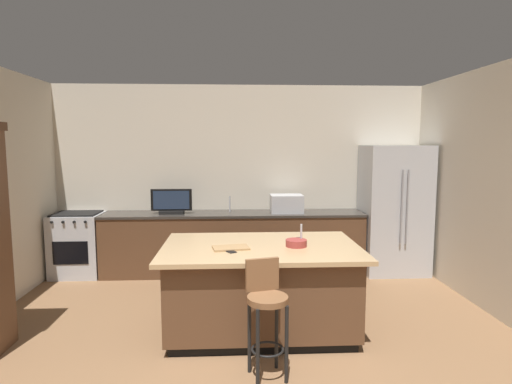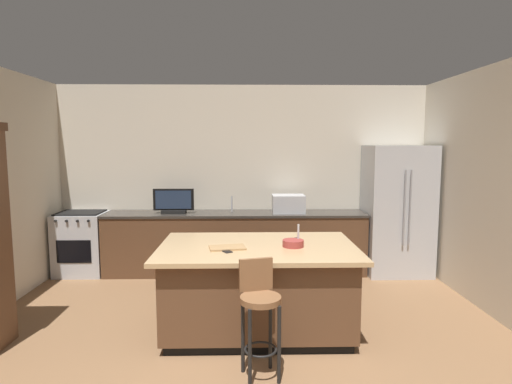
% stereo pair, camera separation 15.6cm
% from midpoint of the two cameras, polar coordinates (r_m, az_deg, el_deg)
% --- Properties ---
extents(wall_back, '(6.17, 0.12, 2.85)m').
position_cam_midpoint_polar(wall_back, '(6.65, -2.74, 1.99)').
color(wall_back, beige).
rests_on(wall_back, ground_plane).
extents(wall_right, '(0.12, 4.52, 2.85)m').
position_cam_midpoint_polar(wall_right, '(5.45, 29.36, 0.16)').
color(wall_right, beige).
rests_on(wall_right, ground_plane).
extents(counter_back, '(3.90, 0.62, 0.92)m').
position_cam_midpoint_polar(counter_back, '(6.43, -3.73, -6.87)').
color(counter_back, brown).
rests_on(counter_back, ground_plane).
extents(kitchen_island, '(2.02, 1.31, 0.91)m').
position_cam_midpoint_polar(kitchen_island, '(4.50, -0.37, -12.74)').
color(kitchen_island, black).
rests_on(kitchen_island, ground_plane).
extents(refrigerator, '(0.94, 0.77, 1.93)m').
position_cam_midpoint_polar(refrigerator, '(6.69, 17.51, -2.26)').
color(refrigerator, '#B7BABF').
rests_on(refrigerator, ground_plane).
extents(range_oven, '(0.70, 0.63, 0.94)m').
position_cam_midpoint_polar(range_oven, '(6.86, -23.52, -6.49)').
color(range_oven, '#B7BABF').
rests_on(range_oven, ground_plane).
extents(microwave, '(0.48, 0.36, 0.27)m').
position_cam_midpoint_polar(microwave, '(6.36, 3.44, -1.58)').
color(microwave, '#B7BABF').
rests_on(microwave, counter_back).
extents(tv_monitor, '(0.60, 0.16, 0.37)m').
position_cam_midpoint_polar(tv_monitor, '(6.34, -12.04, -1.40)').
color(tv_monitor, black).
rests_on(tv_monitor, counter_back).
extents(sink_faucet_back, '(0.02, 0.02, 0.24)m').
position_cam_midpoint_polar(sink_faucet_back, '(6.42, -4.25, -1.62)').
color(sink_faucet_back, '#B2B2B7').
rests_on(sink_faucet_back, counter_back).
extents(sink_faucet_island, '(0.02, 0.02, 0.22)m').
position_cam_midpoint_polar(sink_faucet_island, '(4.39, 5.12, -5.75)').
color(sink_faucet_island, '#B2B2B7').
rests_on(sink_faucet_island, kitchen_island).
extents(bar_stool_center, '(0.35, 0.37, 0.98)m').
position_cam_midpoint_polar(bar_stool_center, '(3.63, 0.14, -15.40)').
color(bar_stool_center, brown).
rests_on(bar_stool_center, ground_plane).
extents(fruit_bowl, '(0.22, 0.22, 0.07)m').
position_cam_midpoint_polar(fruit_bowl, '(4.34, 4.43, -6.90)').
color(fruit_bowl, '#993833').
rests_on(fruit_bowl, kitchen_island).
extents(cell_phone, '(0.14, 0.16, 0.01)m').
position_cam_midpoint_polar(cell_phone, '(4.15, -4.65, -7.98)').
color(cell_phone, black).
rests_on(cell_phone, kitchen_island).
extents(tv_remote, '(0.06, 0.17, 0.02)m').
position_cam_midpoint_polar(tv_remote, '(4.60, 4.87, -6.45)').
color(tv_remote, black).
rests_on(tv_remote, kitchen_island).
extents(cutting_board, '(0.39, 0.28, 0.02)m').
position_cam_midpoint_polar(cutting_board, '(4.25, -4.48, -7.53)').
color(cutting_board, '#A87F51').
rests_on(cutting_board, kitchen_island).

